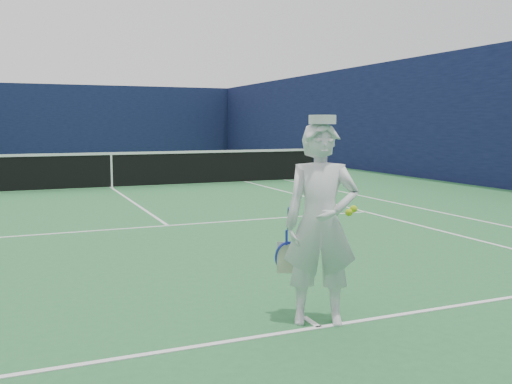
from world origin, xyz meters
TOP-DOWN VIEW (x-y plane):
  - ground at (0.00, 0.00)m, footprint 80.00×80.00m
  - court_markings at (0.00, 0.00)m, footprint 11.03×23.83m
  - windscreen_fence at (0.00, 0.00)m, footprint 20.12×36.12m
  - tennis_net at (0.00, 0.00)m, footprint 12.88×0.09m
  - tennis_player at (0.07, -11.76)m, footprint 0.78×0.74m

SIDE VIEW (x-z plane):
  - ground at x=0.00m, z-range 0.00..0.00m
  - court_markings at x=0.00m, z-range 0.00..0.01m
  - tennis_net at x=0.00m, z-range 0.02..1.09m
  - tennis_player at x=0.07m, z-range -0.02..1.85m
  - windscreen_fence at x=0.00m, z-range 0.00..4.00m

